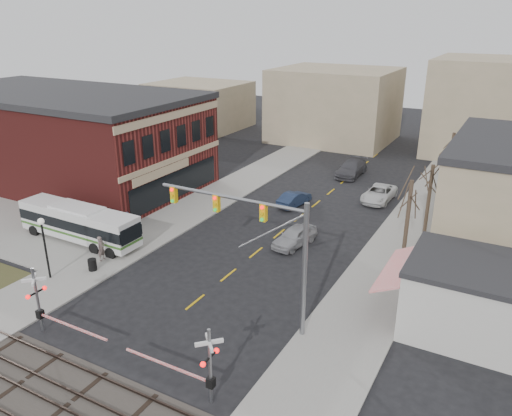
{
  "coord_description": "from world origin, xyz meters",
  "views": [
    {
      "loc": [
        16.41,
        -19.99,
        16.91
      ],
      "look_at": [
        -0.19,
        10.36,
        3.5
      ],
      "focal_mm": 35.0,
      "sensor_mm": 36.0,
      "label": 1
    }
  ],
  "objects_px": {
    "transit_bus": "(79,222)",
    "car_d": "(351,168)",
    "traffic_signal_mast": "(261,234)",
    "rr_crossing_east": "(202,364)",
    "rr_crossing_west": "(43,303)",
    "pedestrian_far": "(128,221)",
    "car_b": "(294,199)",
    "pedestrian_near": "(101,248)",
    "car_a": "(295,236)",
    "car_c": "(379,194)",
    "street_lamp": "(43,236)",
    "trash_bin": "(92,265)"
  },
  "relations": [
    {
      "from": "rr_crossing_west",
      "to": "trash_bin",
      "type": "bearing_deg",
      "value": 115.9
    },
    {
      "from": "traffic_signal_mast",
      "to": "car_c",
      "type": "bearing_deg",
      "value": 89.26
    },
    {
      "from": "car_a",
      "to": "car_b",
      "type": "distance_m",
      "value": 8.71
    },
    {
      "from": "transit_bus",
      "to": "traffic_signal_mast",
      "type": "relative_size",
      "value": 1.17
    },
    {
      "from": "rr_crossing_east",
      "to": "pedestrian_far",
      "type": "xyz_separation_m",
      "value": [
        -16.66,
        13.29,
        -1.07
      ]
    },
    {
      "from": "rr_crossing_west",
      "to": "rr_crossing_east",
      "type": "bearing_deg",
      "value": -0.39
    },
    {
      "from": "pedestrian_near",
      "to": "car_a",
      "type": "bearing_deg",
      "value": -56.39
    },
    {
      "from": "pedestrian_near",
      "to": "rr_crossing_east",
      "type": "bearing_deg",
      "value": -125.38
    },
    {
      "from": "transit_bus",
      "to": "car_c",
      "type": "bearing_deg",
      "value": 48.45
    },
    {
      "from": "car_b",
      "to": "car_d",
      "type": "distance_m",
      "value": 11.91
    },
    {
      "from": "rr_crossing_east",
      "to": "pedestrian_far",
      "type": "height_order",
      "value": "rr_crossing_east"
    },
    {
      "from": "car_c",
      "to": "pedestrian_far",
      "type": "xyz_separation_m",
      "value": [
        -16.39,
        -17.23,
        0.17
      ]
    },
    {
      "from": "car_c",
      "to": "pedestrian_far",
      "type": "distance_m",
      "value": 23.78
    },
    {
      "from": "car_b",
      "to": "trash_bin",
      "type": "bearing_deg",
      "value": 77.46
    },
    {
      "from": "trash_bin",
      "to": "car_d",
      "type": "height_order",
      "value": "car_d"
    },
    {
      "from": "car_c",
      "to": "car_d",
      "type": "bearing_deg",
      "value": 129.45
    },
    {
      "from": "rr_crossing_east",
      "to": "car_c",
      "type": "xyz_separation_m",
      "value": [
        -0.27,
        30.52,
        -1.24
      ]
    },
    {
      "from": "pedestrian_near",
      "to": "street_lamp",
      "type": "bearing_deg",
      "value": 155.29
    },
    {
      "from": "rr_crossing_west",
      "to": "car_d",
      "type": "bearing_deg",
      "value": 81.58
    },
    {
      "from": "rr_crossing_west",
      "to": "pedestrian_far",
      "type": "relative_size",
      "value": 3.59
    },
    {
      "from": "street_lamp",
      "to": "trash_bin",
      "type": "relative_size",
      "value": 5.28
    },
    {
      "from": "rr_crossing_west",
      "to": "pedestrian_near",
      "type": "height_order",
      "value": "rr_crossing_west"
    },
    {
      "from": "car_b",
      "to": "car_c",
      "type": "bearing_deg",
      "value": -134.03
    },
    {
      "from": "transit_bus",
      "to": "car_d",
      "type": "distance_m",
      "value": 30.32
    },
    {
      "from": "traffic_signal_mast",
      "to": "pedestrian_far",
      "type": "bearing_deg",
      "value": 158.02
    },
    {
      "from": "car_b",
      "to": "pedestrian_near",
      "type": "height_order",
      "value": "pedestrian_near"
    },
    {
      "from": "car_b",
      "to": "car_c",
      "type": "distance_m",
      "value": 8.45
    },
    {
      "from": "car_c",
      "to": "pedestrian_near",
      "type": "distance_m",
      "value": 26.56
    },
    {
      "from": "street_lamp",
      "to": "car_d",
      "type": "bearing_deg",
      "value": 72.33
    },
    {
      "from": "transit_bus",
      "to": "pedestrian_far",
      "type": "relative_size",
      "value": 7.04
    },
    {
      "from": "car_c",
      "to": "rr_crossing_east",
      "type": "bearing_deg",
      "value": -87.28
    },
    {
      "from": "car_d",
      "to": "rr_crossing_east",
      "type": "bearing_deg",
      "value": -81.9
    },
    {
      "from": "car_c",
      "to": "rr_crossing_west",
      "type": "bearing_deg",
      "value": -106.81
    },
    {
      "from": "trash_bin",
      "to": "car_a",
      "type": "relative_size",
      "value": 0.19
    },
    {
      "from": "rr_crossing_west",
      "to": "car_c",
      "type": "height_order",
      "value": "rr_crossing_west"
    },
    {
      "from": "rr_crossing_west",
      "to": "street_lamp",
      "type": "height_order",
      "value": "street_lamp"
    },
    {
      "from": "transit_bus",
      "to": "rr_crossing_west",
      "type": "distance_m",
      "value": 12.53
    },
    {
      "from": "rr_crossing_west",
      "to": "car_a",
      "type": "height_order",
      "value": "rr_crossing_west"
    },
    {
      "from": "rr_crossing_east",
      "to": "pedestrian_near",
      "type": "relative_size",
      "value": 2.99
    },
    {
      "from": "rr_crossing_east",
      "to": "car_b",
      "type": "height_order",
      "value": "rr_crossing_east"
    },
    {
      "from": "transit_bus",
      "to": "pedestrian_far",
      "type": "xyz_separation_m",
      "value": [
        1.91,
        3.42,
        -0.71
      ]
    },
    {
      "from": "trash_bin",
      "to": "car_b",
      "type": "distance_m",
      "value": 19.97
    },
    {
      "from": "rr_crossing_west",
      "to": "pedestrian_far",
      "type": "xyz_separation_m",
      "value": [
        -5.89,
        13.22,
        -1.07
      ]
    },
    {
      "from": "rr_crossing_east",
      "to": "car_c",
      "type": "bearing_deg",
      "value": 90.51
    },
    {
      "from": "traffic_signal_mast",
      "to": "pedestrian_near",
      "type": "relative_size",
      "value": 5.01
    },
    {
      "from": "pedestrian_near",
      "to": "car_b",
      "type": "bearing_deg",
      "value": -29.82
    },
    {
      "from": "rr_crossing_east",
      "to": "transit_bus",
      "type": "bearing_deg",
      "value": 151.99
    },
    {
      "from": "traffic_signal_mast",
      "to": "rr_crossing_east",
      "type": "bearing_deg",
      "value": -85.17
    },
    {
      "from": "street_lamp",
      "to": "pedestrian_far",
      "type": "bearing_deg",
      "value": 96.16
    },
    {
      "from": "trash_bin",
      "to": "car_a",
      "type": "bearing_deg",
      "value": 45.34
    }
  ]
}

